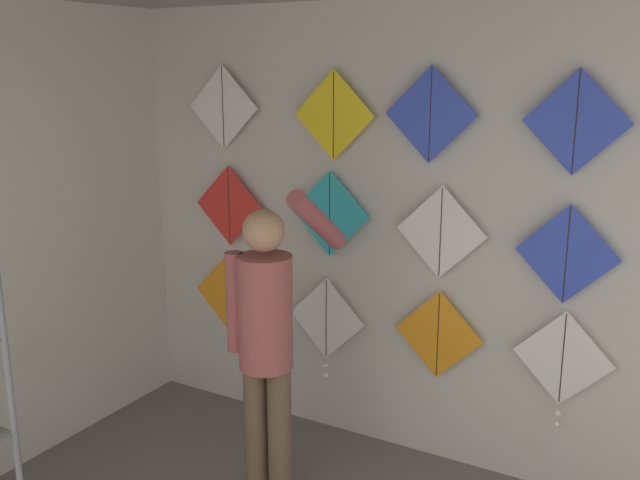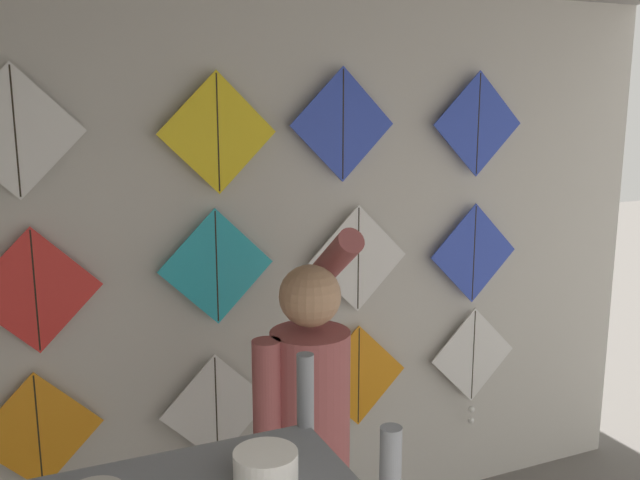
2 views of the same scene
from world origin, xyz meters
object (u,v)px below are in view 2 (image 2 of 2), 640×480
(kite_0, at_px, (39,437))
(kite_4, at_px, (35,291))
(kite_2, at_px, (358,376))
(kite_10, at_px, (343,125))
(kite_1, at_px, (216,413))
(kite_7, at_px, (474,253))
(shopkeeper, at_px, (309,441))
(kite_9, at_px, (218,133))
(kite_6, at_px, (358,259))
(kite_11, at_px, (478,124))
(kite_8, at_px, (15,132))
(kite_3, at_px, (473,359))
(kite_5, at_px, (217,267))

(kite_0, xyz_separation_m, kite_4, (0.04, 0.00, 0.66))
(kite_2, bearing_deg, kite_10, 180.00)
(kite_1, relative_size, kite_7, 1.25)
(shopkeeper, xyz_separation_m, kite_9, (-0.07, 0.87, 1.10))
(kite_6, distance_m, kite_11, 0.97)
(shopkeeper, relative_size, kite_11, 3.28)
(kite_0, height_order, kite_8, kite_8)
(kite_1, distance_m, kite_3, 1.50)
(kite_0, relative_size, kite_11, 1.25)
(kite_7, bearing_deg, shopkeeper, -147.35)
(kite_1, bearing_deg, shopkeeper, -82.21)
(kite_8, height_order, kite_11, kite_8)
(kite_4, bearing_deg, kite_9, 0.00)
(kite_4, relative_size, kite_8, 1.00)
(shopkeeper, height_order, kite_5, shopkeeper)
(shopkeeper, relative_size, kite_10, 3.28)
(kite_9, distance_m, kite_10, 0.62)
(kite_1, height_order, kite_2, kite_2)
(kite_7, bearing_deg, kite_11, 180.00)
(kite_9, height_order, kite_11, kite_11)
(kite_4, distance_m, kite_10, 1.58)
(kite_6, xyz_separation_m, kite_8, (-1.55, 0.00, 0.67))
(kite_1, distance_m, kite_4, 1.04)
(kite_11, bearing_deg, kite_4, 180.00)
(kite_7, bearing_deg, kite_9, 180.00)
(shopkeeper, distance_m, kite_9, 1.41)
(kite_2, distance_m, kite_9, 1.47)
(kite_9, bearing_deg, kite_6, 0.00)
(shopkeeper, height_order, kite_1, shopkeeper)
(kite_9, bearing_deg, kite_8, 180.00)
(shopkeeper, distance_m, kite_8, 1.69)
(kite_0, relative_size, kite_6, 1.25)
(kite_4, distance_m, kite_5, 0.79)
(kite_1, relative_size, kite_3, 1.00)
(kite_6, relative_size, kite_8, 1.00)
(kite_2, relative_size, kite_4, 1.00)
(shopkeeper, relative_size, kite_0, 2.63)
(kite_0, xyz_separation_m, kite_7, (2.28, 0.00, 0.62))
(kite_2, bearing_deg, kite_9, 180.00)
(kite_3, height_order, kite_7, kite_7)
(kite_10, bearing_deg, kite_11, 0.00)
(kite_7, height_order, kite_9, kite_9)
(kite_4, bearing_deg, kite_8, 180.00)
(kite_2, xyz_separation_m, kite_11, (0.69, 0.00, 1.30))
(shopkeeper, bearing_deg, kite_4, 127.64)
(kite_5, bearing_deg, kite_8, 180.00)
(kite_0, distance_m, kite_10, 1.98)
(kite_3, distance_m, kite_6, 0.99)
(kite_3, bearing_deg, kite_6, 179.95)
(shopkeeper, relative_size, kite_2, 3.28)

